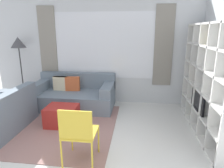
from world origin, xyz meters
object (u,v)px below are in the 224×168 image
Objects in this scene: floor_lamp at (18,46)px; folding_chair at (79,131)px; ottoman at (62,116)px; shelving_unit at (212,81)px; couch_main at (74,95)px.

folding_chair is at bearing -47.05° from floor_lamp.
ottoman is 0.36× the size of floor_lamp.
shelving_unit is 3.74× the size of ottoman.
couch_main is 1.15× the size of floor_lamp.
shelving_unit is at bearing -14.39° from floor_lamp.
ottoman is (-2.74, -0.13, -0.76)m from shelving_unit.
shelving_unit is at bearing -148.84° from folding_chair.
floor_lamp is 1.92× the size of folding_chair.
folding_chair reaches higher than ottoman.
folding_chair is at bearing -70.53° from couch_main.
folding_chair is (2.17, -2.33, -0.92)m from floor_lamp.
floor_lamp is at bearing 165.61° from shelving_unit.
floor_lamp is at bearing 171.42° from couch_main.
folding_chair is (0.68, -1.12, 0.32)m from ottoman.
ottoman is at bearing -177.30° from shelving_unit.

